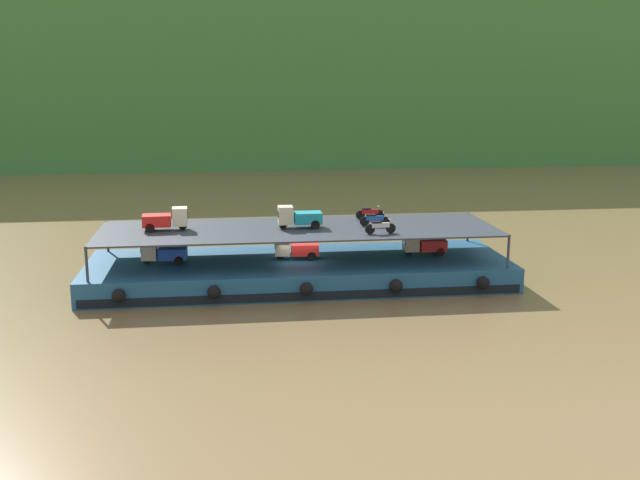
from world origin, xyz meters
The scene contains 12 objects.
ground_plane centered at (0.00, 0.00, 0.00)m, with size 400.00×400.00×0.00m, color brown.
hillside_far_bank centered at (0.00, 72.72, 18.65)m, with size 141.76×32.35×33.11m.
cargo_barge centered at (0.00, -0.04, 0.75)m, with size 26.12×9.08×1.50m.
cargo_rack centered at (0.00, 0.00, 3.44)m, with size 24.52×7.67×2.00m.
mini_truck_lower_stern centered at (-8.30, 0.01, 2.19)m, with size 2.77×1.26×1.38m.
mini_truck_lower_aft centered at (-0.16, 0.13, 2.19)m, with size 2.79×1.29×1.38m.
mini_truck_lower_mid centered at (8.09, 0.27, 2.19)m, with size 2.74×1.20×1.38m.
mini_truck_upper_stern centered at (-8.08, 0.35, 4.19)m, with size 2.79×1.29×1.38m.
mini_truck_upper_mid centered at (0.03, 0.04, 4.19)m, with size 2.74×1.20×1.38m.
motorcycle_upper_port centered at (4.68, -2.30, 3.93)m, with size 1.90×0.55×0.87m.
motorcycle_upper_centre centered at (4.80, 0.00, 3.93)m, with size 1.90×0.55×0.87m.
motorcycle_upper_stbd centered at (4.95, 2.30, 3.93)m, with size 1.90×0.55×0.87m.
Camera 1 is at (-4.36, -44.79, 12.63)m, focal length 41.54 mm.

